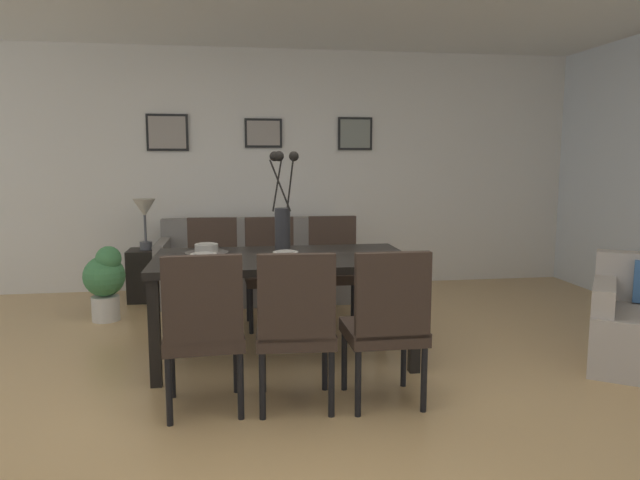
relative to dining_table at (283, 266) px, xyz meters
The scene contains 23 objects.
ground_plane 1.06m from the dining_table, 96.71° to the right, with size 9.00×9.00×0.00m, color tan.
back_wall_panel 2.52m from the dining_table, 92.26° to the left, with size 9.00×0.10×2.60m, color white.
dining_table is the anchor object (origin of this frame).
dining_chair_near_left 1.03m from the dining_table, 120.35° to the right, with size 0.46×0.46×0.92m.
dining_chair_near_right 1.06m from the dining_table, 120.28° to the left, with size 0.46×0.46×0.92m.
dining_chair_far_left 0.92m from the dining_table, 90.38° to the right, with size 0.47×0.47×0.92m.
dining_chair_far_right 0.89m from the dining_table, 92.02° to the left, with size 0.45×0.45×0.92m.
dining_chair_mid_left 1.07m from the dining_table, 61.18° to the right, with size 0.44×0.44×0.92m.
dining_chair_mid_right 1.04m from the dining_table, 59.30° to the left, with size 0.45×0.45×0.92m.
centerpiece_vase 0.36m from the dining_table, 55.35° to the left, with size 0.21×0.23×0.73m.
placemat_near_left 0.59m from the dining_table, 157.66° to the right, with size 0.32×0.32×0.01m, color #4C4742.
bowl_near_left 0.59m from the dining_table, 157.66° to the right, with size 0.17×0.17×0.07m.
placemat_near_right 0.59m from the dining_table, 157.66° to the left, with size 0.32×0.32×0.01m, color #4C4742.
bowl_near_right 0.59m from the dining_table, 157.66° to the left, with size 0.17×0.17×0.07m.
placemat_far_left 0.23m from the dining_table, 90.00° to the right, with size 0.32×0.32×0.01m, color #4C4742.
bowl_far_left 0.25m from the dining_table, 90.00° to the right, with size 0.17×0.17×0.07m.
sofa 1.93m from the dining_table, 94.67° to the left, with size 1.88×0.84×0.80m.
side_table 2.30m from the dining_table, 122.50° to the left, with size 0.36×0.36×0.52m, color black.
table_lamp 2.27m from the dining_table, 122.50° to the left, with size 0.22×0.22×0.51m.
framed_picture_left 2.77m from the dining_table, 113.26° to the left, with size 0.43×0.03×0.39m.
framed_picture_center 2.58m from the dining_table, 90.00° to the left, with size 0.40×0.03×0.31m.
framed_picture_right 2.77m from the dining_table, 66.74° to the left, with size 0.39×0.03×0.36m.
potted_plant 1.91m from the dining_table, 141.15° to the left, with size 0.36×0.36×0.67m.
Camera 1 is at (-0.24, -3.22, 1.42)m, focal length 32.51 mm.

